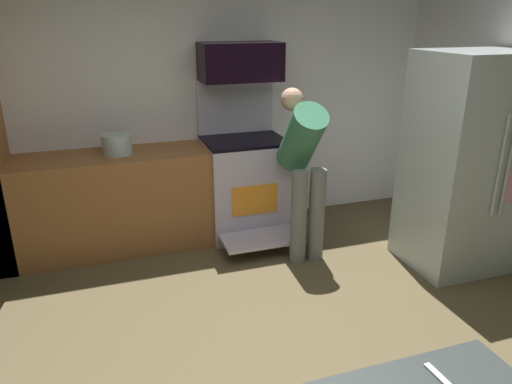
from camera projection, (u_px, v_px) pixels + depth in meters
name	position (u px, v px, depth m)	size (l,w,h in m)	color
ground_plane	(268.00, 368.00, 2.97)	(5.20, 4.80, 0.02)	brown
wall_back	(186.00, 98.00, 4.59)	(5.20, 0.12, 2.60)	silver
lower_cabinet_run	(100.00, 204.00, 4.30)	(2.40, 0.60, 0.90)	#925B30
oven_range	(244.00, 183.00, 4.67)	(0.76, 1.02, 1.48)	#BCB1C9
microwave	(240.00, 62.00, 4.35)	(0.74, 0.38, 0.34)	black
refrigerator	(468.00, 163.00, 3.94)	(0.88, 0.74, 1.80)	#B3BEBE
person_cook	(303.00, 162.00, 4.08)	(0.31, 0.64, 1.46)	slate
stock_pot	(117.00, 144.00, 4.17)	(0.25, 0.25, 0.18)	#B3C1C7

